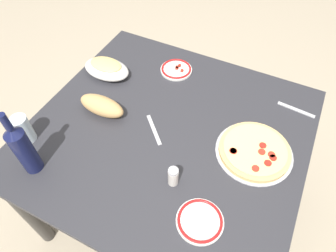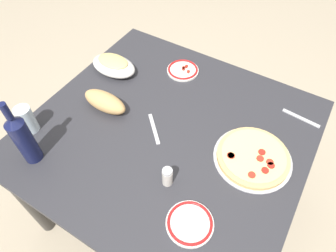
{
  "view_description": "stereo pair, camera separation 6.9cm",
  "coord_description": "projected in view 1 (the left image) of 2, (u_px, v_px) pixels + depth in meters",
  "views": [
    {
      "loc": [
        0.35,
        -0.72,
        1.73
      ],
      "look_at": [
        0.0,
        0.0,
        0.74
      ],
      "focal_mm": 32.04,
      "sensor_mm": 36.0,
      "label": 1
    },
    {
      "loc": [
        0.41,
        -0.68,
        1.73
      ],
      "look_at": [
        0.0,
        0.0,
        0.74
      ],
      "focal_mm": 32.04,
      "sensor_mm": 36.0,
      "label": 2
    }
  ],
  "objects": [
    {
      "name": "side_plate_near",
      "position": [
        176.0,
        69.0,
        1.53
      ],
      "size": [
        0.16,
        0.16,
        0.02
      ],
      "color": "white",
      "rests_on": "dining_table"
    },
    {
      "name": "dining_table",
      "position": [
        168.0,
        145.0,
        1.38
      ],
      "size": [
        1.16,
        1.1,
        0.71
      ],
      "color": "#2D2D33",
      "rests_on": "ground"
    },
    {
      "name": "bread_loaf",
      "position": [
        102.0,
        106.0,
        1.33
      ],
      "size": [
        0.22,
        0.09,
        0.08
      ],
      "primitive_type": "ellipsoid",
      "color": "tan",
      "rests_on": "dining_table"
    },
    {
      "name": "side_plate_far",
      "position": [
        200.0,
        221.0,
        1.03
      ],
      "size": [
        0.17,
        0.17,
        0.02
      ],
      "color": "white",
      "rests_on": "dining_table"
    },
    {
      "name": "baked_pasta_dish",
      "position": [
        106.0,
        68.0,
        1.49
      ],
      "size": [
        0.24,
        0.15,
        0.08
      ],
      "color": "white",
      "rests_on": "dining_table"
    },
    {
      "name": "spice_shaker",
      "position": [
        173.0,
        176.0,
        1.1
      ],
      "size": [
        0.04,
        0.04,
        0.09
      ],
      "color": "silver",
      "rests_on": "dining_table"
    },
    {
      "name": "pepperoni_pizza",
      "position": [
        254.0,
        151.0,
        1.21
      ],
      "size": [
        0.31,
        0.31,
        0.03
      ],
      "color": "#B7B7BC",
      "rests_on": "dining_table"
    },
    {
      "name": "water_glass",
      "position": [
        23.0,
        129.0,
        1.22
      ],
      "size": [
        0.07,
        0.07,
        0.13
      ],
      "primitive_type": "cylinder",
      "color": "silver",
      "rests_on": "dining_table"
    },
    {
      "name": "ground_plane",
      "position": [
        168.0,
        201.0,
        1.84
      ],
      "size": [
        8.0,
        8.0,
        0.0
      ],
      "primitive_type": "plane",
      "color": "tan",
      "rests_on": "ground"
    },
    {
      "name": "fork_right",
      "position": [
        296.0,
        110.0,
        1.37
      ],
      "size": [
        0.17,
        0.03,
        0.0
      ],
      "primitive_type": "cube",
      "rotation": [
        0.0,
        0.0,
        6.19
      ],
      "color": "#B7B7BC",
      "rests_on": "dining_table"
    },
    {
      "name": "wine_bottle",
      "position": [
        23.0,
        148.0,
        1.08
      ],
      "size": [
        0.07,
        0.07,
        0.31
      ],
      "color": "#141942",
      "rests_on": "dining_table"
    },
    {
      "name": "fork_left",
      "position": [
        154.0,
        130.0,
        1.29
      ],
      "size": [
        0.13,
        0.13,
        0.0
      ],
      "primitive_type": "cube",
      "rotation": [
        0.0,
        0.0,
        2.36
      ],
      "color": "#B7B7BC",
      "rests_on": "dining_table"
    }
  ]
}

